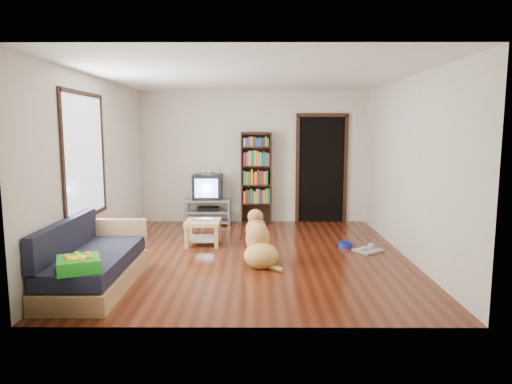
{
  "coord_description": "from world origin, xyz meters",
  "views": [
    {
      "loc": [
        0.08,
        -6.58,
        1.86
      ],
      "look_at": [
        0.05,
        0.34,
        0.9
      ],
      "focal_mm": 32.0,
      "sensor_mm": 36.0,
      "label": 1
    }
  ],
  "objects_px": {
    "laptop": "(203,220)",
    "sofa": "(92,265)",
    "bookshelf": "(256,173)",
    "green_cushion": "(79,264)",
    "tv_stand": "(208,210)",
    "dog_bowl": "(346,245)",
    "coffee_table": "(203,228)",
    "crt_tv": "(208,186)",
    "dog": "(259,244)",
    "grey_rag": "(368,250)"
  },
  "relations": [
    {
      "from": "green_cushion",
      "to": "coffee_table",
      "type": "relative_size",
      "value": 0.75
    },
    {
      "from": "dog",
      "to": "grey_rag",
      "type": "bearing_deg",
      "value": 20.82
    },
    {
      "from": "grey_rag",
      "to": "bookshelf",
      "type": "distance_m",
      "value": 2.91
    },
    {
      "from": "green_cushion",
      "to": "coffee_table",
      "type": "xyz_separation_m",
      "value": [
        0.95,
        2.7,
        -0.21
      ]
    },
    {
      "from": "green_cushion",
      "to": "dog_bowl",
      "type": "relative_size",
      "value": 1.87
    },
    {
      "from": "laptop",
      "to": "sofa",
      "type": "bearing_deg",
      "value": -119.3
    },
    {
      "from": "green_cushion",
      "to": "dog_bowl",
      "type": "bearing_deg",
      "value": 15.56
    },
    {
      "from": "laptop",
      "to": "grey_rag",
      "type": "relative_size",
      "value": 0.83
    },
    {
      "from": "green_cushion",
      "to": "bookshelf",
      "type": "relative_size",
      "value": 0.23
    },
    {
      "from": "green_cushion",
      "to": "bookshelf",
      "type": "xyz_separation_m",
      "value": [
        1.8,
        4.43,
        0.51
      ]
    },
    {
      "from": "green_cushion",
      "to": "sofa",
      "type": "relative_size",
      "value": 0.23
    },
    {
      "from": "bookshelf",
      "to": "sofa",
      "type": "xyz_separation_m",
      "value": [
        -1.92,
        -3.72,
        -0.74
      ]
    },
    {
      "from": "laptop",
      "to": "sofa",
      "type": "distance_m",
      "value": 2.24
    },
    {
      "from": "sofa",
      "to": "coffee_table",
      "type": "xyz_separation_m",
      "value": [
        1.07,
        2.0,
        0.02
      ]
    },
    {
      "from": "crt_tv",
      "to": "coffee_table",
      "type": "bearing_deg",
      "value": -86.68
    },
    {
      "from": "grey_rag",
      "to": "coffee_table",
      "type": "bearing_deg",
      "value": 171.14
    },
    {
      "from": "bookshelf",
      "to": "laptop",
      "type": "bearing_deg",
      "value": -115.89
    },
    {
      "from": "tv_stand",
      "to": "crt_tv",
      "type": "bearing_deg",
      "value": 90.0
    },
    {
      "from": "crt_tv",
      "to": "green_cushion",
      "type": "bearing_deg",
      "value": -101.05
    },
    {
      "from": "laptop",
      "to": "coffee_table",
      "type": "bearing_deg",
      "value": 89.26
    },
    {
      "from": "tv_stand",
      "to": "sofa",
      "type": "xyz_separation_m",
      "value": [
        -0.97,
        -3.63,
        -0.01
      ]
    },
    {
      "from": "grey_rag",
      "to": "coffee_table",
      "type": "distance_m",
      "value": 2.62
    },
    {
      "from": "laptop",
      "to": "crt_tv",
      "type": "bearing_deg",
      "value": 92.53
    },
    {
      "from": "coffee_table",
      "to": "tv_stand",
      "type": "bearing_deg",
      "value": 93.37
    },
    {
      "from": "sofa",
      "to": "dog",
      "type": "bearing_deg",
      "value": 25.85
    },
    {
      "from": "grey_rag",
      "to": "dog",
      "type": "xyz_separation_m",
      "value": [
        -1.68,
        -0.64,
        0.26
      ]
    },
    {
      "from": "laptop",
      "to": "coffee_table",
      "type": "relative_size",
      "value": 0.6
    },
    {
      "from": "dog_bowl",
      "to": "sofa",
      "type": "height_order",
      "value": "sofa"
    },
    {
      "from": "tv_stand",
      "to": "sofa",
      "type": "relative_size",
      "value": 0.5
    },
    {
      "from": "laptop",
      "to": "dog",
      "type": "relative_size",
      "value": 0.39
    },
    {
      "from": "bookshelf",
      "to": "dog",
      "type": "height_order",
      "value": "bookshelf"
    },
    {
      "from": "crt_tv",
      "to": "sofa",
      "type": "xyz_separation_m",
      "value": [
        -0.97,
        -3.65,
        -0.48
      ]
    },
    {
      "from": "crt_tv",
      "to": "dog",
      "type": "height_order",
      "value": "crt_tv"
    },
    {
      "from": "green_cushion",
      "to": "coffee_table",
      "type": "distance_m",
      "value": 2.87
    },
    {
      "from": "dog_bowl",
      "to": "tv_stand",
      "type": "bearing_deg",
      "value": 143.04
    },
    {
      "from": "laptop",
      "to": "tv_stand",
      "type": "xyz_separation_m",
      "value": [
        -0.1,
        1.67,
        -0.14
      ]
    },
    {
      "from": "sofa",
      "to": "dog",
      "type": "distance_m",
      "value": 2.19
    },
    {
      "from": "bookshelf",
      "to": "sofa",
      "type": "bearing_deg",
      "value": -117.32
    },
    {
      "from": "dog_bowl",
      "to": "crt_tv",
      "type": "height_order",
      "value": "crt_tv"
    },
    {
      "from": "crt_tv",
      "to": "sofa",
      "type": "distance_m",
      "value": 3.81
    },
    {
      "from": "grey_rag",
      "to": "sofa",
      "type": "distance_m",
      "value": 3.99
    },
    {
      "from": "crt_tv",
      "to": "coffee_table",
      "type": "xyz_separation_m",
      "value": [
        0.1,
        -1.66,
        -0.46
      ]
    },
    {
      "from": "green_cushion",
      "to": "laptop",
      "type": "relative_size",
      "value": 1.24
    },
    {
      "from": "green_cushion",
      "to": "crt_tv",
      "type": "xyz_separation_m",
      "value": [
        0.85,
        4.35,
        0.25
      ]
    },
    {
      "from": "tv_stand",
      "to": "bookshelf",
      "type": "distance_m",
      "value": 1.2
    },
    {
      "from": "crt_tv",
      "to": "dog",
      "type": "relative_size",
      "value": 0.68
    },
    {
      "from": "coffee_table",
      "to": "dog",
      "type": "relative_size",
      "value": 0.65
    },
    {
      "from": "dog_bowl",
      "to": "grey_rag",
      "type": "height_order",
      "value": "dog_bowl"
    },
    {
      "from": "tv_stand",
      "to": "crt_tv",
      "type": "relative_size",
      "value": 1.55
    },
    {
      "from": "dog_bowl",
      "to": "dog",
      "type": "bearing_deg",
      "value": -147.21
    }
  ]
}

